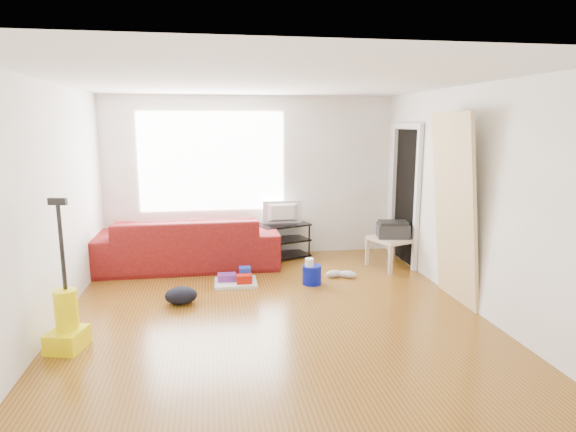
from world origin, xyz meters
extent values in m
cube|color=brown|center=(0.00, 0.00, 0.00)|extent=(4.50, 5.00, 0.01)
cube|color=silver|center=(0.00, 0.00, 2.50)|extent=(4.50, 5.00, 0.01)
cube|color=silver|center=(0.00, 2.50, 1.25)|extent=(4.50, 0.01, 2.50)
cube|color=silver|center=(0.00, -2.50, 1.25)|extent=(4.50, 0.01, 2.50)
cube|color=silver|center=(-2.25, 0.00, 1.25)|extent=(0.01, 5.00, 2.50)
cube|color=silver|center=(2.25, 0.00, 1.25)|extent=(0.01, 5.00, 2.50)
cube|color=white|center=(-0.60, 2.48, 1.50)|extent=(2.20, 0.01, 1.50)
cube|color=silver|center=(2.21, 1.25, 1.00)|extent=(0.06, 0.08, 2.00)
cube|color=silver|center=(2.21, 2.15, 1.00)|extent=(0.06, 0.08, 2.00)
cube|color=silver|center=(2.21, 1.70, 2.04)|extent=(0.06, 0.98, 0.08)
cube|color=black|center=(2.24, 1.70, 1.00)|extent=(0.01, 0.86, 1.98)
imported|color=#590B0B|center=(-0.99, 1.95, 0.00)|extent=(2.60, 1.02, 0.76)
cube|color=black|center=(0.46, 2.22, 0.03)|extent=(0.89, 0.68, 0.03)
cube|color=black|center=(0.46, 2.22, 0.28)|extent=(0.89, 0.68, 0.03)
cube|color=black|center=(0.46, 2.22, 0.53)|extent=(0.89, 0.68, 0.03)
cylinder|color=black|center=(0.18, 1.92, 0.27)|extent=(0.03, 0.03, 0.54)
cylinder|color=black|center=(0.05, 2.28, 0.27)|extent=(0.03, 0.03, 0.54)
cylinder|color=black|center=(0.86, 2.16, 0.27)|extent=(0.03, 0.03, 0.54)
cylinder|color=black|center=(0.74, 2.52, 0.27)|extent=(0.03, 0.03, 0.54)
imported|color=black|center=(0.46, 2.22, 0.72)|extent=(0.61, 0.08, 0.35)
cube|color=tan|center=(1.95, 1.45, 0.43)|extent=(0.71, 0.71, 0.05)
cube|color=tan|center=(1.80, 1.12, 0.20)|extent=(0.05, 0.05, 0.40)
cube|color=tan|center=(1.63, 1.59, 0.20)|extent=(0.05, 0.05, 0.40)
cube|color=tan|center=(2.27, 1.30, 0.20)|extent=(0.05, 0.05, 0.40)
cube|color=tan|center=(2.10, 1.77, 0.20)|extent=(0.05, 0.05, 0.40)
cube|color=#252528|center=(1.95, 1.45, 0.55)|extent=(0.51, 0.42, 0.19)
cube|color=black|center=(1.95, 1.45, 0.67)|extent=(0.45, 0.37, 0.04)
cylinder|color=#06109B|center=(0.64, 0.90, 0.00)|extent=(0.32, 0.32, 0.25)
cylinder|color=white|center=(0.60, 0.88, 0.18)|extent=(0.11, 0.11, 0.10)
cube|color=silver|center=(-0.35, 1.04, 0.02)|extent=(0.55, 0.45, 0.04)
cube|color=#A61207|center=(-0.24, 0.95, 0.10)|extent=(0.20, 0.13, 0.11)
cube|color=#622681|center=(-0.46, 1.09, 0.09)|extent=(0.24, 0.18, 0.09)
cube|color=#2237C0|center=(-0.22, 1.15, 0.12)|extent=(0.16, 0.13, 0.15)
ellipsoid|color=black|center=(-1.02, 0.45, 0.00)|extent=(0.38, 0.31, 0.20)
ellipsoid|color=silver|center=(1.00, 1.12, 0.05)|extent=(0.26, 0.14, 0.10)
ellipsoid|color=silver|center=(1.17, 1.07, 0.05)|extent=(0.26, 0.20, 0.10)
cube|color=#FFE803|center=(-2.00, -0.56, 0.10)|extent=(0.37, 0.40, 0.19)
cylinder|color=#FFE803|center=(-2.00, -0.51, 0.38)|extent=(0.21, 0.21, 0.37)
cylinder|color=black|center=(-2.00, -0.48, 0.96)|extent=(0.04, 0.04, 0.79)
cube|color=black|center=(-2.00, -0.48, 1.38)|extent=(0.17, 0.08, 0.06)
cube|color=tan|center=(2.13, 0.06, 0.00)|extent=(0.28, 0.88, 2.20)
camera|label=1|loc=(-0.64, -5.01, 2.07)|focal=30.00mm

